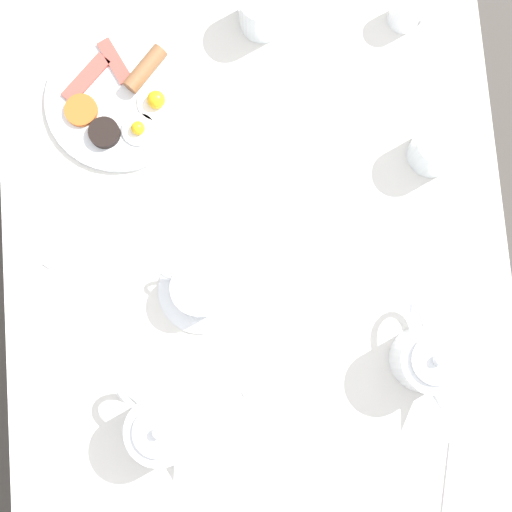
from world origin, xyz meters
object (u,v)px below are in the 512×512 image
object	(u,v)px
teapot_far	(428,358)
creamer_jug	(407,12)
breakfast_plate	(121,99)
water_glass_tall	(262,10)
fork_by_plate	(288,368)
spoon_for_tea	(71,229)
teacup_with_saucer_right	(199,290)
teapot_near	(162,428)
knife_by_plate	(447,504)
water_glass_short	(436,148)

from	to	relation	value
teapot_far	creamer_jug	size ratio (longest dim) A/B	2.51
breakfast_plate	teapot_far	bearing A→B (deg)	-45.62
water_glass_tall	fork_by_plate	world-z (taller)	water_glass_tall
creamer_jug	spoon_for_tea	distance (m)	0.70
teapot_far	teacup_with_saucer_right	world-z (taller)	teapot_far
breakfast_plate	spoon_for_tea	bearing A→B (deg)	-114.47
breakfast_plate	water_glass_tall	xyz separation A→B (m)	(0.26, 0.13, 0.03)
teapot_near	spoon_for_tea	distance (m)	0.37
breakfast_plate	creamer_jug	bearing A→B (deg)	12.39
water_glass_tall	knife_by_plate	bearing A→B (deg)	-74.51
water_glass_short	fork_by_plate	xyz separation A→B (m)	(-0.28, -0.35, -0.04)
breakfast_plate	creamer_jug	xyz separation A→B (m)	(0.51, 0.11, 0.02)
creamer_jug	water_glass_tall	bearing A→B (deg)	176.39
fork_by_plate	knife_by_plate	bearing A→B (deg)	-44.68
water_glass_tall	creamer_jug	xyz separation A→B (m)	(0.25, -0.02, -0.01)
teapot_far	fork_by_plate	distance (m)	0.23
water_glass_tall	spoon_for_tea	world-z (taller)	water_glass_tall
spoon_for_tea	teapot_far	bearing A→B (deg)	-24.72
water_glass_tall	creamer_jug	distance (m)	0.25
water_glass_tall	spoon_for_tea	size ratio (longest dim) A/B	0.67
fork_by_plate	teapot_near	bearing A→B (deg)	-159.86
teacup_with_saucer_right	creamer_jug	distance (m)	0.60
teapot_far	creamer_jug	xyz separation A→B (m)	(0.03, 0.60, -0.02)
breakfast_plate	teapot_far	world-z (taller)	teapot_far
breakfast_plate	teapot_near	bearing A→B (deg)	-85.65
breakfast_plate	teapot_far	distance (m)	0.68
breakfast_plate	creamer_jug	size ratio (longest dim) A/B	3.29
teapot_near	breakfast_plate	bearing A→B (deg)	139.95
water_glass_tall	creamer_jug	size ratio (longest dim) A/B	1.11
teacup_with_saucer_right	teapot_far	bearing A→B (deg)	-21.40
teapot_far	fork_by_plate	bearing A→B (deg)	-98.31
water_glass_short	spoon_for_tea	world-z (taller)	water_glass_short
water_glass_tall	fork_by_plate	size ratio (longest dim) A/B	0.55
water_glass_short	spoon_for_tea	size ratio (longest dim) A/B	0.64
teapot_near	teapot_far	world-z (taller)	same
creamer_jug	fork_by_plate	bearing A→B (deg)	-113.38
teapot_far	spoon_for_tea	size ratio (longest dim) A/B	1.52
water_glass_short	knife_by_plate	xyz separation A→B (m)	(-0.04, -0.59, -0.04)
teacup_with_saucer_right	water_glass_tall	xyz separation A→B (m)	(0.14, 0.47, 0.01)
breakfast_plate	water_glass_short	bearing A→B (deg)	-14.63
water_glass_tall	knife_by_plate	size ratio (longest dim) A/B	0.45
water_glass_short	creamer_jug	distance (m)	0.25
teacup_with_saucer_right	fork_by_plate	distance (m)	0.20
teacup_with_saucer_right	water_glass_short	world-z (taller)	water_glass_short
teapot_far	fork_by_plate	size ratio (longest dim) A/B	1.24
teapot_near	fork_by_plate	xyz separation A→B (m)	(0.21, 0.08, -0.05)
teapot_far	water_glass_short	world-z (taller)	teapot_far
creamer_jug	spoon_for_tea	world-z (taller)	creamer_jug
water_glass_short	fork_by_plate	world-z (taller)	water_glass_short
fork_by_plate	knife_by_plate	world-z (taller)	same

